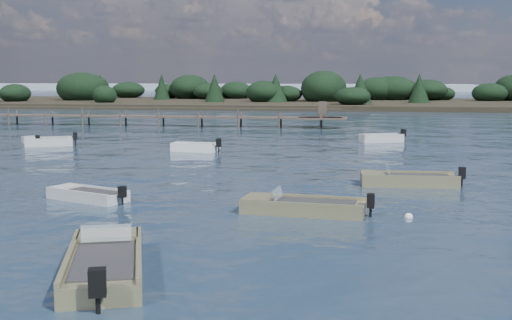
% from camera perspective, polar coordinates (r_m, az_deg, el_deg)
% --- Properties ---
extents(ground, '(400.00, 400.00, 0.00)m').
position_cam_1_polar(ground, '(78.61, 3.47, 3.58)').
color(ground, '#162433').
rests_on(ground, ground).
extents(tender_far_grey, '(2.81, 3.05, 1.07)m').
position_cam_1_polar(tender_far_grey, '(53.05, -19.20, 1.51)').
color(tender_far_grey, '#AAAEB1').
rests_on(tender_far_grey, ground).
extents(tender_far_white, '(3.63, 1.70, 1.22)m').
position_cam_1_polar(tender_far_white, '(45.35, -5.48, 0.98)').
color(tender_far_white, silver).
rests_on(tender_far_white, ground).
extents(tender_far_grey_b, '(3.84, 2.50, 1.30)m').
position_cam_1_polar(tender_far_grey_b, '(52.68, 11.07, 1.78)').
color(tender_far_grey_b, '#AAAEB1').
rests_on(tender_far_grey_b, ground).
extents(dinghy_mid_white_b, '(4.99, 1.98, 1.23)m').
position_cam_1_polar(dinghy_mid_white_b, '(31.98, 13.39, -1.90)').
color(dinghy_mid_white_b, '#736E4C').
rests_on(dinghy_mid_white_b, ground).
extents(dinghy_near_olive, '(3.55, 5.71, 1.37)m').
position_cam_1_polar(dinghy_near_olive, '(17.73, -13.29, -9.32)').
color(dinghy_near_olive, '#736E4C').
rests_on(dinghy_near_olive, ground).
extents(dinghy_mid_white_a, '(5.12, 2.24, 1.18)m').
position_cam_1_polar(dinghy_mid_white_a, '(24.87, 4.20, -4.37)').
color(dinghy_mid_white_a, '#736E4C').
rests_on(dinghy_mid_white_a, ground).
extents(dinghy_mid_grey, '(3.92, 2.63, 0.99)m').
position_cam_1_polar(dinghy_mid_grey, '(28.31, -14.74, -3.19)').
color(dinghy_mid_grey, '#AAAEB1').
rests_on(dinghy_mid_grey, ground).
extents(dinghy_extra_a, '(3.89, 3.13, 1.24)m').
position_cam_1_polar(dinghy_extra_a, '(51.45, -17.95, 1.41)').
color(dinghy_extra_a, '#AAAEB1').
rests_on(dinghy_extra_a, ground).
extents(buoy_a, '(0.32, 0.32, 0.32)m').
position_cam_1_polar(buoy_a, '(16.64, -13.98, -11.10)').
color(buoy_a, silver).
rests_on(buoy_a, ground).
extents(buoy_b, '(0.32, 0.32, 0.32)m').
position_cam_1_polar(buoy_b, '(24.77, 13.41, -4.97)').
color(buoy_b, silver).
rests_on(buoy_b, ground).
extents(buoy_e, '(0.32, 0.32, 0.32)m').
position_cam_1_polar(buoy_e, '(48.05, -3.34, 1.16)').
color(buoy_e, silver).
rests_on(buoy_e, ground).
extents(buoy_extra_a, '(0.32, 0.32, 0.32)m').
position_cam_1_polar(buoy_extra_a, '(46.22, -6.75, 0.87)').
color(buoy_extra_a, silver).
rests_on(buoy_extra_a, ground).
extents(jetty, '(64.50, 3.20, 3.40)m').
position_cam_1_polar(jetty, '(72.37, -14.93, 3.80)').
color(jetty, '#473C34').
rests_on(jetty, ground).
extents(far_headland, '(190.00, 40.00, 5.80)m').
position_cam_1_polar(far_headland, '(119.42, 17.46, 5.50)').
color(far_headland, black).
rests_on(far_headland, ground).
extents(distant_haze, '(280.00, 20.00, 2.40)m').
position_cam_1_polar(distant_haze, '(266.60, -12.58, 6.11)').
color(distant_haze, '#8D9FAE').
rests_on(distant_haze, ground).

